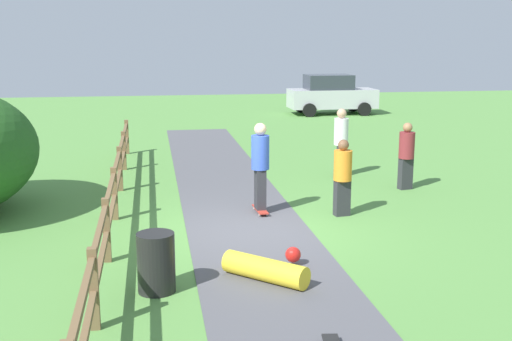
% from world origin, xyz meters
% --- Properties ---
extents(ground_plane, '(60.00, 60.00, 0.00)m').
position_xyz_m(ground_plane, '(0.00, 0.00, 0.00)').
color(ground_plane, '#568E42').
extents(asphalt_path, '(2.40, 28.00, 0.02)m').
position_xyz_m(asphalt_path, '(0.00, 0.00, 0.01)').
color(asphalt_path, '#515156').
rests_on(asphalt_path, ground_plane).
extents(wooden_fence, '(0.12, 18.12, 1.10)m').
position_xyz_m(wooden_fence, '(-2.60, 0.00, 0.67)').
color(wooden_fence, brown).
rests_on(wooden_fence, ground_plane).
extents(trash_bin, '(0.56, 0.56, 0.90)m').
position_xyz_m(trash_bin, '(-1.80, -2.73, 0.45)').
color(trash_bin, black).
rests_on(trash_bin, ground_plane).
extents(skater_riding, '(0.40, 0.81, 1.93)m').
position_xyz_m(skater_riding, '(0.44, 1.25, 1.11)').
color(skater_riding, '#B23326').
rests_on(skater_riding, asphalt_path).
extents(skater_fallen, '(1.34, 1.35, 0.36)m').
position_xyz_m(skater_fallen, '(-0.09, -2.56, 0.20)').
color(skater_fallen, yellow).
rests_on(skater_fallen, asphalt_path).
extents(bystander_orange, '(0.43, 0.43, 1.63)m').
position_xyz_m(bystander_orange, '(2.12, 0.82, 0.89)').
color(bystander_orange, '#2D2D33').
rests_on(bystander_orange, ground_plane).
extents(bystander_white, '(0.49, 0.49, 1.84)m').
position_xyz_m(bystander_white, '(3.22, 4.60, 1.02)').
color(bystander_white, '#2D2D33').
rests_on(bystander_white, ground_plane).
extents(bystander_maroon, '(0.44, 0.44, 1.66)m').
position_xyz_m(bystander_maroon, '(4.38, 2.88, 0.91)').
color(bystander_maroon, '#2D2D33').
rests_on(bystander_maroon, ground_plane).
extents(parked_car_silver, '(4.20, 2.00, 1.92)m').
position_xyz_m(parked_car_silver, '(6.89, 18.39, 0.96)').
color(parked_car_silver, '#B7B7BC').
rests_on(parked_car_silver, ground_plane).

